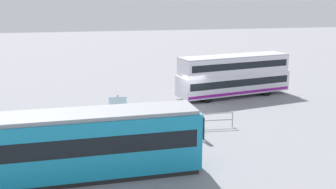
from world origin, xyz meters
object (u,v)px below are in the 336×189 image
Objects in this scene: tram_yellow at (49,147)px; double_decker_bus at (234,75)px; pedestrian_near_railing at (151,120)px; pedestrian_crossing at (202,125)px; info_sign at (118,106)px.

double_decker_bus is at bearing -137.31° from tram_yellow.
pedestrian_near_railing is 3.60m from pedestrian_crossing.
double_decker_bus is 21.09m from tram_yellow.
tram_yellow is at bearing 43.81° from pedestrian_near_railing.
pedestrian_near_railing is 0.94× the size of pedestrian_crossing.
pedestrian_near_railing is (9.28, 8.34, -1.06)m from double_decker_bus.
tram_yellow is at bearing 42.69° from double_decker_bus.
info_sign is (11.39, 7.24, -0.25)m from double_decker_bus.
pedestrian_crossing is 6.00m from info_sign.
tram_yellow is 8.66m from pedestrian_near_railing.
double_decker_bus is at bearing -138.08° from pedestrian_near_railing.
pedestrian_crossing is at bearing 58.62° from double_decker_bus.
double_decker_bus is 6.99× the size of pedestrian_near_railing.
info_sign is at bearing 32.43° from double_decker_bus.
pedestrian_near_railing is at bearing -35.67° from pedestrian_crossing.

